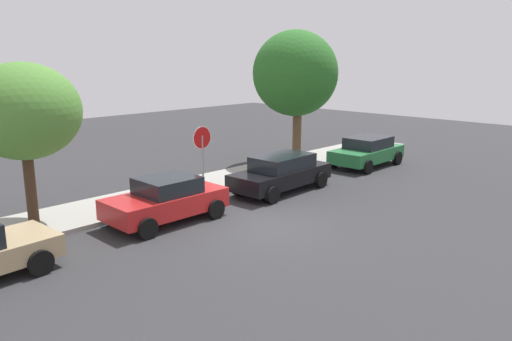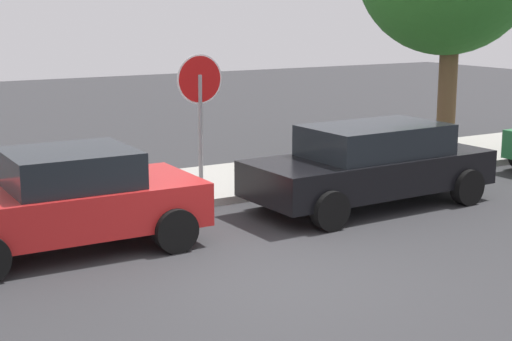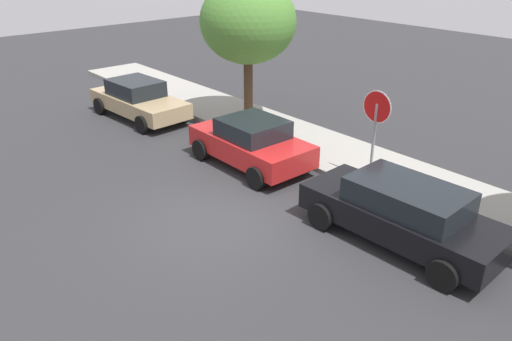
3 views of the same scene
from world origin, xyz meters
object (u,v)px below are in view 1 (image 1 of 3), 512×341
Objects in this scene: street_tree_near_corner at (295,74)px; fire_hydrant at (114,208)px; parked_car_green at (367,151)px; parked_car_red at (166,199)px; street_tree_mid_block at (24,112)px; parked_car_black at (281,172)px; stop_sign at (202,147)px.

fire_hydrant is at bearing -172.49° from street_tree_near_corner.
parked_car_green is 5.73× the size of fire_hydrant.
street_tree_mid_block is (-3.15, 2.55, 2.85)m from parked_car_red.
parked_car_green is (6.30, 0.03, -0.01)m from parked_car_black.
parked_car_red is 1.82m from fire_hydrant.
parked_car_black is at bearing -2.34° from parked_car_red.
fire_hydrant is (-6.35, 1.69, -0.39)m from parked_car_black.
street_tree_near_corner is at bearing 1.57° from street_tree_mid_block.
fire_hydrant is at bearing 165.07° from parked_car_black.
stop_sign is 6.46m from street_tree_mid_block.
parked_car_black is 1.17× the size of parked_car_red.
parked_car_green is 5.08m from street_tree_near_corner.
parked_car_green is 0.81× the size of street_tree_mid_block.
stop_sign reaches higher than parked_car_black.
parked_car_red is at bearing -163.60° from street_tree_near_corner.
parked_car_black is (2.32, -1.98, -1.07)m from stop_sign.
stop_sign is at bearing -7.30° from street_tree_mid_block.
street_tree_near_corner is 1.28× the size of street_tree_mid_block.
parked_car_black is at bearing -145.48° from street_tree_near_corner.
street_tree_mid_block reaches higher than stop_sign.
parked_car_green is 15.31m from street_tree_mid_block.
street_tree_near_corner is (6.87, 1.15, 2.54)m from stop_sign.
parked_car_green is 12.76m from fire_hydrant.
street_tree_near_corner is 11.69m from fire_hydrant.
parked_car_green is at bearing -0.92° from parked_car_red.
fire_hydrant is (-4.03, -0.29, -1.46)m from stop_sign.
street_tree_near_corner reaches higher than parked_car_red.
street_tree_mid_block reaches higher than parked_car_red.
parked_car_red reaches higher than parked_car_black.
stop_sign is 0.58× the size of parked_car_black.
parked_car_black is at bearing -40.48° from stop_sign.
street_tree_mid_block is at bearing -178.43° from street_tree_near_corner.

